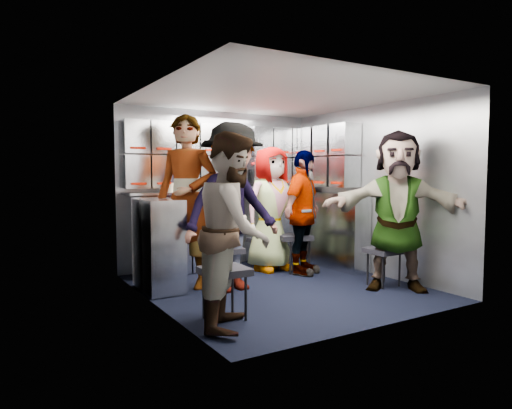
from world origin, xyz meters
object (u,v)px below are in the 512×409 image
attendant_arc_a (234,230)px  attendant_arc_d (303,212)px  jump_seat_mid_left (225,252)px  attendant_standing (187,201)px  jump_seat_mid_right (294,239)px  jump_seat_near_left (224,274)px  attendant_arc_e (397,210)px  attendant_arc_b (232,207)px  jump_seat_near_right (384,253)px  jump_seat_center (264,241)px  attendant_arc_c (271,209)px

attendant_arc_a → attendant_arc_d: (1.65, 1.27, -0.02)m
jump_seat_mid_left → attendant_standing: bearing=149.4°
jump_seat_mid_left → attendant_arc_a: (-0.53, -1.21, 0.41)m
jump_seat_mid_right → jump_seat_near_left: bearing=-142.4°
jump_seat_near_left → attendant_arc_e: size_ratio=0.26×
attendant_standing → attendant_arc_d: (1.48, -0.15, -0.18)m
attendant_arc_b → attendant_arc_d: size_ratio=1.16×
jump_seat_mid_right → jump_seat_near_right: 1.21m
jump_seat_center → attendant_standing: (-1.28, -0.44, 0.61)m
attendant_standing → jump_seat_near_right: bearing=15.8°
jump_seat_near_left → attendant_arc_d: attendant_arc_d is taller
jump_seat_mid_left → attendant_arc_d: 1.19m
attendant_arc_d → attendant_arc_e: bearing=-100.0°
jump_seat_mid_left → jump_seat_near_left: bearing=-117.2°
jump_seat_near_right → attendant_arc_c: (-0.63, 1.36, 0.43)m
attendant_standing → attendant_arc_a: bearing=-51.2°
jump_seat_mid_left → attendant_arc_b: (0.00, -0.18, 0.51)m
jump_seat_near_left → jump_seat_center: (1.45, 1.68, -0.05)m
jump_seat_near_left → attendant_arc_b: attendant_arc_b is taller
jump_seat_mid_left → jump_seat_center: size_ratio=1.10×
jump_seat_mid_right → attendant_arc_c: bearing=132.2°
jump_seat_mid_right → jump_seat_mid_left: bearing=-167.8°
jump_seat_near_right → attendant_arc_d: attendant_arc_d is taller
jump_seat_center → attendant_arc_b: attendant_arc_b is taller
attendant_arc_a → attendant_arc_b: attendant_arc_b is taller
attendant_arc_a → jump_seat_center: bearing=-0.8°
jump_seat_near_right → attendant_arc_a: 2.15m
jump_seat_center → jump_seat_mid_right: bearing=-63.1°
jump_seat_mid_left → attendant_arc_e: 1.94m
jump_seat_near_left → jump_seat_mid_left: 1.16m
attendant_arc_a → attendant_arc_e: attendant_arc_e is taller
attendant_standing → jump_seat_mid_right: bearing=46.9°
jump_seat_mid_right → attendant_arc_c: size_ratio=0.31×
attendant_standing → attendant_arc_e: (1.91, -1.28, -0.09)m
attendant_arc_a → attendant_arc_d: bearing=-15.4°
jump_seat_near_left → jump_seat_center: 2.22m
jump_seat_near_left → attendant_arc_d: bearing=33.4°
jump_seat_mid_left → jump_seat_near_right: size_ratio=1.03×
jump_seat_center → jump_seat_near_right: bearing=-67.7°
jump_seat_mid_left → attendant_standing: 0.70m
attendant_arc_e → jump_seat_center: bearing=152.6°
jump_seat_mid_left → attendant_arc_a: attendant_arc_a is taller
jump_seat_center → jump_seat_mid_right: (0.21, -0.41, 0.07)m
attendant_arc_d → jump_seat_near_left: bearing=-177.2°
jump_seat_mid_right → jump_seat_near_right: (0.42, -1.13, -0.05)m
jump_seat_near_right → attendant_arc_c: bearing=114.9°
attendant_standing → attendant_arc_c: 1.31m
attendant_arc_a → attendant_arc_c: size_ratio=1.00×
jump_seat_center → attendant_arc_e: size_ratio=0.23×
jump_seat_near_left → attendant_arc_a: bearing=-90.0°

